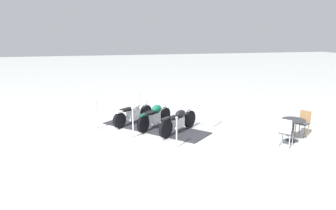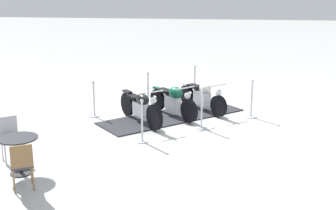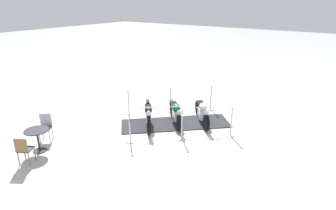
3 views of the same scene
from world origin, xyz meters
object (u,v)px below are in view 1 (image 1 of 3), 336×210
Objects in this scene: stanchion_left_rear at (97,120)px; cafe_chair_across_table at (304,121)px; stanchion_left_front at (177,137)px; motorcycle_cream at (134,113)px; cafe_chair_near_table at (286,131)px; motorcycle_forest at (155,116)px; stanchion_right_rear at (139,107)px; stanchion_right_front at (212,119)px; motorcycle_black at (179,120)px; stanchion_right_mid at (173,112)px; cafe_table at (293,125)px; stanchion_left_mid at (133,127)px.

cafe_chair_across_table is (2.58, 7.47, 0.17)m from stanchion_left_rear.
motorcycle_cream is at bearing -161.54° from stanchion_left_front.
motorcycle_cream reaches higher than cafe_chair_across_table.
cafe_chair_near_table is (3.90, 4.59, 0.10)m from motorcycle_cream.
motorcycle_forest is 1.46× the size of stanchion_right_rear.
motorcycle_forest is 1.49× the size of stanchion_right_front.
stanchion_left_front is at bearing 7.50° from stanchion_right_rear.
motorcycle_black is 1.64× the size of stanchion_right_mid.
cafe_chair_across_table is (1.35, 4.42, 0.05)m from motorcycle_black.
cafe_chair_across_table is (-0.41, 0.71, -0.05)m from cafe_table.
motorcycle_black is at bearing 104.00° from cafe_chair_near_table.
stanchion_left_front is at bearing 43.13° from stanchion_left_rear.
stanchion_right_mid is 1.39× the size of cafe_table.
motorcycle_black is 1.10× the size of motorcycle_forest.
stanchion_left_rear is 1.45× the size of cafe_table.
cafe_table is at bearing -74.36° from motorcycle_forest.
cafe_chair_across_table reaches higher than cafe_table.
motorcycle_black is 1.94× the size of cafe_chair_across_table.
motorcycle_cream is (-0.80, -0.76, -0.05)m from motorcycle_forest.
stanchion_left_front reaches higher than cafe_table.
motorcycle_forest is at bearing 101.68° from cafe_chair_near_table.
stanchion_left_mid is at bearing 116.63° from cafe_chair_near_table.
stanchion_right_front is at bearing 133.13° from stanchion_left_front.
cafe_table is at bearing -65.33° from motorcycle_black.
stanchion_right_mid is 3.28m from stanchion_left_front.
stanchion_right_front is 4.62m from stanchion_left_rear.
motorcycle_cream is at bearing -56.72° from cafe_chair_across_table.
stanchion_left_rear is at bearing -46.87° from stanchion_right_rear.
stanchion_left_rear is at bearing 117.91° from motorcycle_black.
stanchion_right_rear is at bearing -135.24° from cafe_table.
stanchion_left_front is (3.11, 1.04, -0.09)m from motorcycle_cream.
stanchion_left_rear is 7.07m from cafe_chair_near_table.
stanchion_left_front is at bearing -46.87° from stanchion_right_front.
cafe_chair_across_table is at bearing -4.56° from cafe_chair_near_table.
stanchion_left_rear reaches higher than cafe_chair_near_table.
stanchion_right_rear is (-1.46, 0.44, -0.13)m from motorcycle_cream.
cafe_chair_near_table reaches higher than motorcycle_cream.
stanchion_left_mid is (1.74, -0.24, -0.08)m from motorcycle_cream.
stanchion_right_rear reaches higher than cafe_table.
motorcycle_black is 1.83× the size of cafe_chair_near_table.
stanchion_left_front is (1.84, -1.96, 0.00)m from stanchion_right_front.
stanchion_right_mid reaches higher than motorcycle_forest.
stanchion_right_rear is 2.69m from stanchion_left_rear.
stanchion_right_front is at bearing 43.13° from stanchion_right_mid.
motorcycle_black is 1.01× the size of motorcycle_cream.
stanchion_left_front is 3.64m from cafe_chair_near_table.
stanchion_right_rear is 0.98× the size of stanchion_left_rear.
motorcycle_cream reaches higher than cafe_table.
stanchion_left_rear is (-0.43, -2.29, -0.15)m from motorcycle_forest.
motorcycle_black is 3.27m from stanchion_right_rear.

